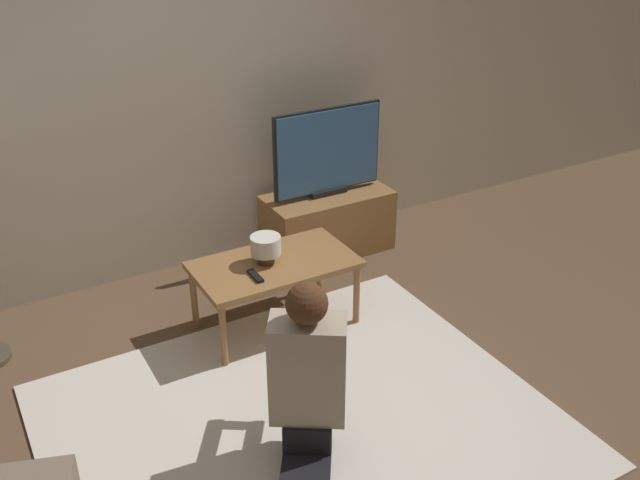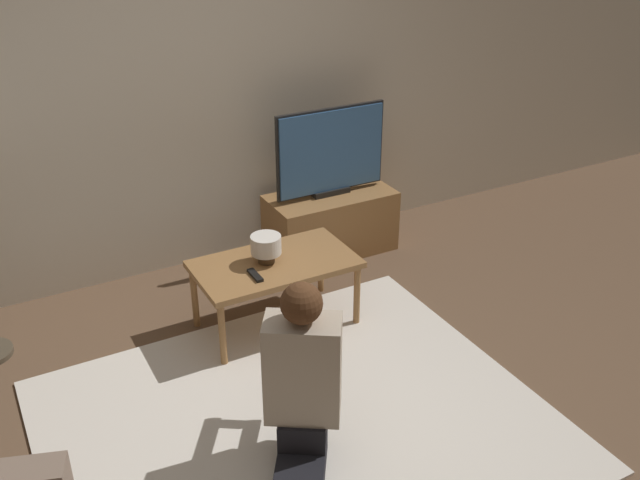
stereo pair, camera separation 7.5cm
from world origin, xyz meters
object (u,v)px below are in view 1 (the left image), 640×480
Objects in this scene: tv at (328,152)px; coffee_table at (275,269)px; person_kneeling at (308,378)px; table_lamp at (266,247)px.

tv is 0.87× the size of coffee_table.
person_kneeling is (-0.37, -1.09, 0.08)m from coffee_table.
person_kneeling is at bearing -108.98° from coffee_table.
table_lamp reaches higher than coffee_table.
table_lamp is at bearing -73.98° from person_kneeling.
table_lamp is at bearing -140.15° from tv.
tv is 1.08m from table_lamp.
tv reaches higher than table_lamp.
table_lamp is (0.33, 1.11, 0.07)m from person_kneeling.
person_kneeling reaches higher than coffee_table.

